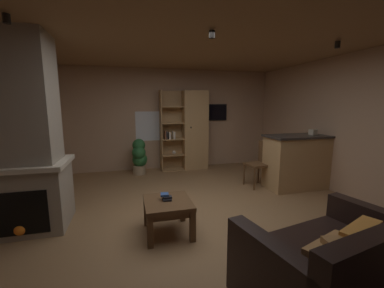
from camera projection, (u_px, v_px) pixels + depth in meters
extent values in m
cube|color=olive|center=(199.00, 219.00, 3.55)|extent=(5.67, 6.08, 0.02)
cube|color=tan|center=(166.00, 120.00, 6.28)|extent=(5.79, 0.06, 2.55)
cube|color=tan|center=(362.00, 128.00, 4.08)|extent=(0.06, 6.08, 2.55)
cube|color=#8E6B47|center=(200.00, 35.00, 3.15)|extent=(5.67, 6.08, 0.02)
cube|color=white|center=(148.00, 126.00, 6.16)|extent=(0.64, 0.01, 0.75)
cube|color=gray|center=(29.00, 197.00, 3.24)|extent=(0.96, 0.74, 0.85)
cube|color=gray|center=(18.00, 101.00, 3.04)|extent=(0.81, 0.63, 1.70)
cube|color=beige|center=(25.00, 164.00, 3.17)|extent=(1.04, 0.82, 0.06)
cube|color=black|center=(19.00, 213.00, 2.93)|extent=(0.67, 0.08, 0.55)
sphere|color=orange|center=(20.00, 230.00, 2.96)|extent=(0.14, 0.14, 0.14)
cube|color=tan|center=(195.00, 130.00, 6.23)|extent=(0.63, 0.38, 2.01)
cube|color=tan|center=(171.00, 130.00, 6.25)|extent=(0.58, 0.02, 2.01)
cube|color=tan|center=(161.00, 131.00, 6.01)|extent=(0.02, 0.38, 2.01)
sphere|color=black|center=(191.00, 127.00, 5.98)|extent=(0.04, 0.04, 0.04)
cube|color=tan|center=(172.00, 169.00, 6.24)|extent=(0.58, 0.38, 0.02)
cube|color=tan|center=(172.00, 154.00, 6.18)|extent=(0.58, 0.38, 0.02)
cube|color=tan|center=(172.00, 139.00, 6.11)|extent=(0.58, 0.38, 0.02)
cube|color=tan|center=(172.00, 123.00, 6.05)|extent=(0.58, 0.38, 0.02)
cube|color=tan|center=(172.00, 107.00, 5.99)|extent=(0.58, 0.38, 0.02)
cube|color=beige|center=(169.00, 136.00, 6.02)|extent=(0.05, 0.23, 0.17)
cube|color=beige|center=(174.00, 135.00, 6.05)|extent=(0.05, 0.23, 0.18)
cube|color=brown|center=(165.00, 135.00, 6.00)|extent=(0.03, 0.23, 0.21)
cube|color=black|center=(166.00, 135.00, 6.00)|extent=(0.03, 0.23, 0.20)
sphere|color=beige|center=(174.00, 152.00, 6.18)|extent=(0.10, 0.10, 0.10)
cube|color=tan|center=(301.00, 162.00, 4.85)|extent=(1.41, 0.59, 1.03)
cube|color=#2D2826|center=(303.00, 136.00, 4.76)|extent=(1.47, 0.65, 0.04)
cube|color=#BFB299|center=(313.00, 132.00, 4.78)|extent=(0.14, 0.14, 0.11)
cube|color=black|center=(329.00, 274.00, 2.08)|extent=(1.63, 1.21, 0.42)
cube|color=black|center=(376.00, 242.00, 2.34)|extent=(0.32, 0.96, 0.67)
cube|color=black|center=(272.00, 286.00, 1.78)|extent=(0.32, 0.96, 0.67)
cube|color=#C67F33|center=(360.00, 247.00, 1.89)|extent=(0.48, 0.30, 0.35)
cube|color=olive|center=(352.00, 258.00, 1.77)|extent=(0.45, 0.20, 0.31)
cube|color=olive|center=(329.00, 261.00, 1.80)|extent=(0.51, 0.31, 0.31)
cube|color=brown|center=(168.00, 203.00, 3.09)|extent=(0.59, 0.63, 0.05)
cube|color=brown|center=(168.00, 207.00, 3.10)|extent=(0.53, 0.57, 0.08)
cube|color=brown|center=(150.00, 232.00, 2.80)|extent=(0.07, 0.07, 0.39)
cube|color=brown|center=(193.00, 226.00, 2.93)|extent=(0.07, 0.07, 0.39)
cube|color=brown|center=(146.00, 212.00, 3.33)|extent=(0.07, 0.07, 0.39)
cube|color=brown|center=(183.00, 208.00, 3.46)|extent=(0.07, 0.07, 0.39)
cube|color=black|center=(167.00, 199.00, 3.10)|extent=(0.12, 0.11, 0.02)
cube|color=black|center=(168.00, 197.00, 3.11)|extent=(0.10, 0.08, 0.03)
cube|color=#2D4C8C|center=(165.00, 195.00, 3.13)|extent=(0.12, 0.12, 0.03)
cube|color=brown|center=(257.00, 164.00, 4.90)|extent=(0.46, 0.46, 0.04)
cube|color=brown|center=(265.00, 152.00, 4.93)|extent=(0.08, 0.40, 0.44)
cylinder|color=brown|center=(244.00, 174.00, 5.03)|extent=(0.04, 0.04, 0.46)
cylinder|color=brown|center=(254.00, 179.00, 4.70)|extent=(0.04, 0.04, 0.46)
cylinder|color=brown|center=(258.00, 172.00, 5.16)|extent=(0.04, 0.04, 0.46)
cylinder|color=brown|center=(269.00, 177.00, 4.83)|extent=(0.04, 0.04, 0.46)
cylinder|color=#9E896B|center=(139.00, 170.00, 5.83)|extent=(0.30, 0.30, 0.21)
sphere|color=#235B2D|center=(140.00, 159.00, 5.83)|extent=(0.36, 0.36, 0.36)
sphere|color=#235B2D|center=(139.00, 153.00, 5.73)|extent=(0.32, 0.32, 0.32)
sphere|color=#235B2D|center=(139.00, 145.00, 5.76)|extent=(0.31, 0.31, 0.31)
cube|color=black|center=(213.00, 112.00, 6.52)|extent=(0.78, 0.05, 0.44)
cube|color=black|center=(213.00, 112.00, 6.49)|extent=(0.74, 0.01, 0.40)
cylinder|color=black|center=(6.00, 19.00, 2.34)|extent=(0.07, 0.07, 0.09)
cylinder|color=black|center=(212.00, 34.00, 2.86)|extent=(0.07, 0.07, 0.09)
cylinder|color=black|center=(338.00, 45.00, 3.35)|extent=(0.07, 0.07, 0.09)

